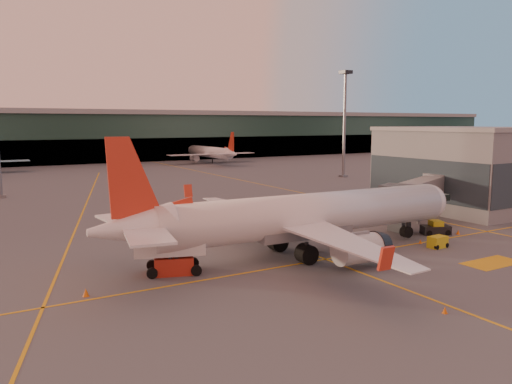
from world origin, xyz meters
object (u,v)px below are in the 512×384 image
gpu_cart (438,242)px  pushback_tug (436,229)px  catering_truck (170,244)px  main_airplane (300,217)px

gpu_cart → pushback_tug: size_ratio=0.60×
catering_truck → gpu_cart: size_ratio=3.01×
catering_truck → gpu_cart: 28.60m
catering_truck → pushback_tug: 33.07m
main_airplane → gpu_cart: (14.67, -4.75, -3.34)m
gpu_cart → pushback_tug: pushback_tug is taller
catering_truck → gpu_cart: (27.95, -5.67, -2.08)m
gpu_cart → catering_truck: bearing=164.8°
main_airplane → pushback_tug: bearing=1.4°
main_airplane → gpu_cart: size_ratio=18.33×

